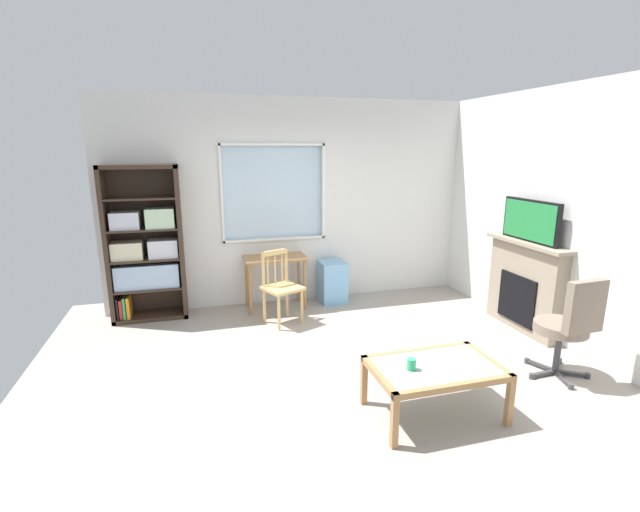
{
  "coord_description": "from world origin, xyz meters",
  "views": [
    {
      "loc": [
        -1.31,
        -3.79,
        2.12
      ],
      "look_at": [
        -0.07,
        0.59,
        1.02
      ],
      "focal_mm": 25.19,
      "sensor_mm": 36.0,
      "label": 1
    }
  ],
  "objects_px": {
    "bookshelf": "(145,249)",
    "wooden_chair": "(281,286)",
    "tv": "(531,221)",
    "sippy_cup": "(411,364)",
    "plastic_drawer_unit": "(332,282)",
    "coffee_table": "(435,372)",
    "fireplace": "(525,285)",
    "desk_under_window": "(275,266)",
    "office_chair": "(569,323)"
  },
  "relations": [
    {
      "from": "fireplace",
      "to": "sippy_cup",
      "type": "height_order",
      "value": "fireplace"
    },
    {
      "from": "office_chair",
      "to": "tv",
      "type": "bearing_deg",
      "value": 68.99
    },
    {
      "from": "sippy_cup",
      "to": "plastic_drawer_unit",
      "type": "bearing_deg",
      "value": 84.95
    },
    {
      "from": "fireplace",
      "to": "coffee_table",
      "type": "xyz_separation_m",
      "value": [
        -1.93,
        -1.31,
        -0.16
      ]
    },
    {
      "from": "tv",
      "to": "office_chair",
      "type": "xyz_separation_m",
      "value": [
        -0.43,
        -1.12,
        -0.76
      ]
    },
    {
      "from": "desk_under_window",
      "to": "fireplace",
      "type": "xyz_separation_m",
      "value": [
        2.7,
        -1.5,
        -0.05
      ]
    },
    {
      "from": "bookshelf",
      "to": "desk_under_window",
      "type": "distance_m",
      "value": 1.64
    },
    {
      "from": "desk_under_window",
      "to": "tv",
      "type": "xyz_separation_m",
      "value": [
        2.69,
        -1.5,
        0.72
      ]
    },
    {
      "from": "office_chair",
      "to": "sippy_cup",
      "type": "height_order",
      "value": "office_chair"
    },
    {
      "from": "wooden_chair",
      "to": "coffee_table",
      "type": "distance_m",
      "value": 2.43
    },
    {
      "from": "plastic_drawer_unit",
      "to": "bookshelf",
      "type": "bearing_deg",
      "value": 178.56
    },
    {
      "from": "fireplace",
      "to": "tv",
      "type": "relative_size",
      "value": 1.39
    },
    {
      "from": "plastic_drawer_unit",
      "to": "sippy_cup",
      "type": "xyz_separation_m",
      "value": [
        -0.25,
        -2.87,
        0.19
      ]
    },
    {
      "from": "office_chair",
      "to": "desk_under_window",
      "type": "bearing_deg",
      "value": 130.62
    },
    {
      "from": "bookshelf",
      "to": "wooden_chair",
      "type": "height_order",
      "value": "bookshelf"
    },
    {
      "from": "coffee_table",
      "to": "sippy_cup",
      "type": "xyz_separation_m",
      "value": [
        -0.22,
        -0.01,
        0.11
      ]
    },
    {
      "from": "bookshelf",
      "to": "fireplace",
      "type": "height_order",
      "value": "bookshelf"
    },
    {
      "from": "plastic_drawer_unit",
      "to": "coffee_table",
      "type": "distance_m",
      "value": 2.87
    },
    {
      "from": "desk_under_window",
      "to": "coffee_table",
      "type": "distance_m",
      "value": 2.93
    },
    {
      "from": "tv",
      "to": "coffee_table",
      "type": "xyz_separation_m",
      "value": [
        -1.91,
        -1.31,
        -0.94
      ]
    },
    {
      "from": "bookshelf",
      "to": "tv",
      "type": "bearing_deg",
      "value": -20.61
    },
    {
      "from": "bookshelf",
      "to": "wooden_chair",
      "type": "distance_m",
      "value": 1.76
    },
    {
      "from": "coffee_table",
      "to": "sippy_cup",
      "type": "relative_size",
      "value": 11.37
    },
    {
      "from": "bookshelf",
      "to": "coffee_table",
      "type": "relative_size",
      "value": 1.89
    },
    {
      "from": "bookshelf",
      "to": "plastic_drawer_unit",
      "type": "height_order",
      "value": "bookshelf"
    },
    {
      "from": "plastic_drawer_unit",
      "to": "sippy_cup",
      "type": "bearing_deg",
      "value": -95.05
    },
    {
      "from": "tv",
      "to": "wooden_chair",
      "type": "bearing_deg",
      "value": 159.99
    },
    {
      "from": "desk_under_window",
      "to": "wooden_chair",
      "type": "relative_size",
      "value": 0.91
    },
    {
      "from": "desk_under_window",
      "to": "coffee_table",
      "type": "bearing_deg",
      "value": -74.56
    },
    {
      "from": "wooden_chair",
      "to": "sippy_cup",
      "type": "relative_size",
      "value": 10.0
    },
    {
      "from": "tv",
      "to": "plastic_drawer_unit",
      "type": "bearing_deg",
      "value": 140.33
    },
    {
      "from": "bookshelf",
      "to": "office_chair",
      "type": "height_order",
      "value": "bookshelf"
    },
    {
      "from": "sippy_cup",
      "to": "bookshelf",
      "type": "bearing_deg",
      "value": 126.39
    },
    {
      "from": "coffee_table",
      "to": "office_chair",
      "type": "bearing_deg",
      "value": 7.22
    },
    {
      "from": "tv",
      "to": "office_chair",
      "type": "height_order",
      "value": "tv"
    },
    {
      "from": "wooden_chair",
      "to": "fireplace",
      "type": "relative_size",
      "value": 0.76
    },
    {
      "from": "wooden_chair",
      "to": "plastic_drawer_unit",
      "type": "relative_size",
      "value": 1.55
    },
    {
      "from": "desk_under_window",
      "to": "plastic_drawer_unit",
      "type": "relative_size",
      "value": 1.41
    },
    {
      "from": "office_chair",
      "to": "coffee_table",
      "type": "xyz_separation_m",
      "value": [
        -1.48,
        -0.19,
        -0.18
      ]
    },
    {
      "from": "wooden_chair",
      "to": "coffee_table",
      "type": "relative_size",
      "value": 0.88
    },
    {
      "from": "desk_under_window",
      "to": "plastic_drawer_unit",
      "type": "bearing_deg",
      "value": 3.52
    },
    {
      "from": "desk_under_window",
      "to": "wooden_chair",
      "type": "bearing_deg",
      "value": -92.5
    },
    {
      "from": "desk_under_window",
      "to": "wooden_chair",
      "type": "distance_m",
      "value": 0.53
    },
    {
      "from": "coffee_table",
      "to": "fireplace",
      "type": "bearing_deg",
      "value": 34.25
    },
    {
      "from": "desk_under_window",
      "to": "office_chair",
      "type": "xyz_separation_m",
      "value": [
        2.25,
        -2.63,
        -0.03
      ]
    },
    {
      "from": "bookshelf",
      "to": "wooden_chair",
      "type": "bearing_deg",
      "value": -21.64
    },
    {
      "from": "plastic_drawer_unit",
      "to": "office_chair",
      "type": "xyz_separation_m",
      "value": [
        1.44,
        -2.68,
        0.26
      ]
    },
    {
      "from": "bookshelf",
      "to": "coffee_table",
      "type": "height_order",
      "value": "bookshelf"
    },
    {
      "from": "bookshelf",
      "to": "desk_under_window",
      "type": "relative_size",
      "value": 2.35
    },
    {
      "from": "office_chair",
      "to": "coffee_table",
      "type": "bearing_deg",
      "value": -172.78
    }
  ]
}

